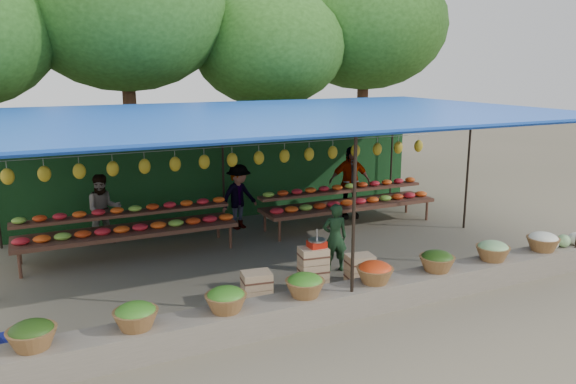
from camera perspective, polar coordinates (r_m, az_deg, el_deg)
name	(u,v)px	position (r m, az deg, el deg)	size (l,w,h in m)	color
ground	(273,258)	(11.00, -1.54, -6.68)	(60.00, 60.00, 0.00)	#665F4B
stone_curb	(346,300)	(8.65, 5.93, -10.89)	(10.60, 0.55, 0.40)	#696154
stall_canopy	(271,119)	(10.48, -1.76, 7.39)	(10.80, 6.60, 2.82)	black
produce_baskets	(341,279)	(8.47, 5.40, -8.76)	(8.98, 0.58, 0.34)	brown
netting_backdrop	(220,168)	(13.54, -6.95, 2.41)	(10.60, 0.06, 2.50)	#1B4D24
tree_row	(200,26)	(16.31, -8.94, 16.28)	(16.51, 5.50, 7.12)	#3E2416
fruit_table_left	(128,225)	(11.40, -15.93, -3.28)	(4.21, 0.95, 0.93)	#46281C
fruit_table_right	(348,200)	(13.10, 6.13, -0.79)	(4.21, 0.95, 0.93)	#46281C
crate_counter	(312,275)	(9.29, 2.42, -8.39)	(2.39, 0.40, 0.77)	tan
weighing_scale	(317,243)	(9.15, 2.95, -5.19)	(0.29, 0.29, 0.31)	red
vendor_seated	(335,237)	(10.17, 4.78, -4.63)	(0.46, 0.30, 1.26)	#19371D
customer_left	(104,210)	(12.21, -18.23, -1.71)	(0.72, 0.56, 1.49)	slate
customer_mid	(239,197)	(12.78, -5.01, -0.49)	(0.96, 0.55, 1.49)	slate
customer_right	(350,182)	(13.72, 6.28, 0.98)	(1.03, 0.43, 1.76)	slate
blue_crate_back	(26,344)	(8.21, -25.09, -13.77)	(0.53, 0.38, 0.32)	navy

